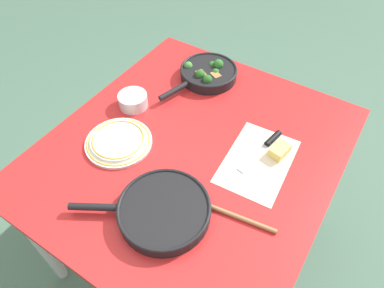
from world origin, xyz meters
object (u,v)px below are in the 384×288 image
Objects in this scene: wooden_spoon at (213,207)px; grater_knife at (266,145)px; skillet_broccoli at (208,73)px; skillet_eggs at (163,210)px; cheese_block at (280,151)px; dinner_plate_stack at (118,141)px; prep_bowl_steel at (133,100)px.

grater_knife reaches higher than wooden_spoon.
wooden_spoon is 0.34m from grater_knife.
skillet_broccoli is 0.68m from wooden_spoon.
skillet_eggs reaches higher than cheese_block.
wooden_spoon is 1.34× the size of dinner_plate_stack.
prep_bowl_steel is at bearing 97.70° from cheese_block.
cheese_block is 0.63m from prep_bowl_steel.
prep_bowl_steel reaches higher than wooden_spoon.
prep_bowl_steel is at bearing -33.52° from wooden_spoon.
skillet_broccoli reaches higher than dinner_plate_stack.
grater_knife is 0.06m from cheese_block.
skillet_broccoli is at bearing -8.61° from dinner_plate_stack.
wooden_spoon is at bearing -96.46° from dinner_plate_stack.
grater_knife is (0.44, -0.16, -0.02)m from skillet_eggs.
grater_knife is at bearing 84.02° from cheese_block.
skillet_broccoli is 0.46m from grater_knife.
cheese_block is 0.60m from dinner_plate_stack.
skillet_eggs reaches higher than dinner_plate_stack.
prep_bowl_steel reaches higher than dinner_plate_stack.
grater_knife is (-0.24, -0.40, -0.02)m from skillet_broccoli.
skillet_eggs is 0.48m from cheese_block.
grater_knife is 2.91× the size of cheese_block.
skillet_eggs is at bearing 35.63° from skillet_broccoli.
dinner_plate_stack reaches higher than wooden_spoon.
grater_knife is at bearing -59.05° from dinner_plate_stack.
prep_bowl_steel is (-0.33, 0.17, -0.00)m from skillet_broccoli.
skillet_eggs reaches higher than grater_knife.
cheese_block is 0.70× the size of prep_bowl_steel.
prep_bowl_steel reaches higher than cheese_block.
wooden_spoon is 0.59m from prep_bowl_steel.
prep_bowl_steel is at bearing 24.03° from dinner_plate_stack.
dinner_plate_stack is (-0.29, 0.48, 0.00)m from grater_knife.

